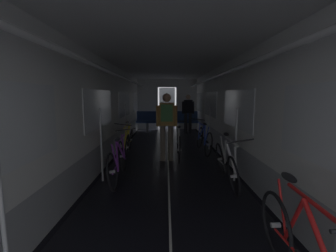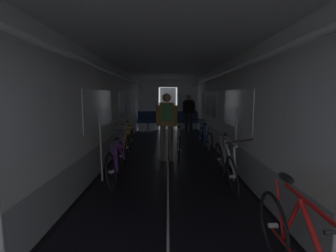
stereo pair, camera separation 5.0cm
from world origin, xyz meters
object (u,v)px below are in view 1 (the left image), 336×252
(bench_seat_far_left, at_px, (147,120))
(bench_seat_far_right, at_px, (187,120))
(bicycle_blue, at_px, (204,139))
(bicycle_yellow, at_px, (129,141))
(person_cyclist_aisle, at_px, (167,121))
(bicycle_white, at_px, (226,164))
(bicycle_purple, at_px, (118,161))
(bicycle_silver_in_aisle, at_px, (179,144))
(person_standing_near_bench, at_px, (188,111))

(bench_seat_far_left, bearing_deg, bench_seat_far_right, 0.00)
(bicycle_blue, bearing_deg, bicycle_yellow, -172.40)
(bicycle_yellow, distance_m, person_cyclist_aisle, 1.37)
(bicycle_white, distance_m, person_cyclist_aisle, 1.98)
(bench_seat_far_left, relative_size, bicycle_yellow, 0.58)
(bench_seat_far_right, xyz_separation_m, bicycle_blue, (0.14, -3.73, -0.19))
(bicycle_purple, distance_m, bicycle_silver_in_aisle, 2.01)
(person_cyclist_aisle, height_order, person_standing_near_bench, same)
(bicycle_white, distance_m, person_standing_near_bench, 5.79)
(bicycle_blue, distance_m, person_standing_near_bench, 3.41)
(bench_seat_far_left, height_order, bicycle_blue, bicycle_blue)
(bicycle_purple, bearing_deg, bicycle_silver_in_aisle, 51.23)
(bicycle_white, height_order, bicycle_silver_in_aisle, bicycle_white)
(bicycle_purple, height_order, bicycle_silver_in_aisle, bicycle_purple)
(bicycle_blue, relative_size, bicycle_yellow, 1.00)
(bicycle_blue, distance_m, bicycle_purple, 2.97)
(bicycle_yellow, relative_size, person_cyclist_aisle, 1.01)
(bench_seat_far_left, distance_m, bicycle_white, 6.44)
(person_cyclist_aisle, xyz_separation_m, person_standing_near_bench, (0.93, 4.23, -0.04))
(person_cyclist_aisle, bearing_deg, bicycle_white, -54.25)
(bicycle_white, height_order, person_cyclist_aisle, person_cyclist_aisle)
(bench_seat_far_right, height_order, bicycle_white, bicycle_white)
(bicycle_purple, bearing_deg, bicycle_white, -6.12)
(bicycle_blue, bearing_deg, person_cyclist_aisle, -140.68)
(bicycle_white, xyz_separation_m, person_standing_near_bench, (-0.16, 5.75, 0.60))
(bicycle_silver_in_aisle, bearing_deg, bench_seat_far_right, 81.91)
(bicycle_purple, xyz_separation_m, bicycle_white, (2.04, -0.22, -0.00))
(bench_seat_far_left, height_order, bicycle_yellow, same)
(bench_seat_far_left, xyz_separation_m, bicycle_purple, (-0.08, -5.91, -0.19))
(bicycle_blue, xyz_separation_m, bicycle_white, (0.02, -2.40, -0.00))
(person_cyclist_aisle, bearing_deg, person_standing_near_bench, 77.57)
(bench_seat_far_left, xyz_separation_m, bicycle_yellow, (-0.19, -4.01, -0.19))
(bench_seat_far_left, xyz_separation_m, bicycle_silver_in_aisle, (1.18, -4.34, -0.18))
(bicycle_silver_in_aisle, bearing_deg, bicycle_purple, -128.77)
(bicycle_yellow, height_order, person_standing_near_bench, person_standing_near_bench)
(bicycle_purple, bearing_deg, bicycle_blue, 47.19)
(bicycle_purple, relative_size, person_standing_near_bench, 1.00)
(bicycle_white, bearing_deg, bicycle_yellow, 135.47)
(bicycle_blue, distance_m, person_cyclist_aisle, 1.52)
(bicycle_yellow, distance_m, bicycle_purple, 1.90)
(bench_seat_far_left, bearing_deg, person_cyclist_aisle, -79.31)
(bench_seat_far_left, bearing_deg, bicycle_purple, -90.76)
(bicycle_white, bearing_deg, person_standing_near_bench, 91.62)
(bicycle_yellow, distance_m, bicycle_silver_in_aisle, 1.41)
(bicycle_yellow, bearing_deg, bench_seat_far_right, 63.67)
(person_cyclist_aisle, height_order, bicycle_silver_in_aisle, person_cyclist_aisle)
(bench_seat_far_right, relative_size, person_standing_near_bench, 0.58)
(bicycle_yellow, bearing_deg, person_cyclist_aisle, -29.37)
(bench_seat_far_left, distance_m, bicycle_blue, 4.21)
(bench_seat_far_right, xyz_separation_m, bicycle_purple, (-1.88, -5.91, -0.19))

